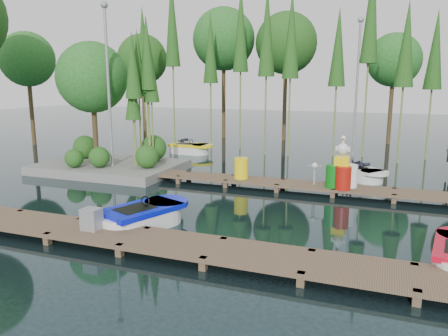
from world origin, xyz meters
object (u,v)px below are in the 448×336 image
(boat_blue, at_px, (143,217))
(yellow_barrel, at_px, (241,168))
(boat_yellow_far, at_px, (190,149))
(island, at_px, (105,100))
(drum_cluster, at_px, (342,173))
(utility_cabinet, at_px, (91,219))

(boat_blue, bearing_deg, yellow_barrel, 100.91)
(boat_yellow_far, bearing_deg, yellow_barrel, -27.64)
(island, xyz_separation_m, boat_yellow_far, (1.60, 5.43, -2.90))
(yellow_barrel, height_order, drum_cluster, drum_cluster)
(boat_blue, relative_size, utility_cabinet, 5.57)
(yellow_barrel, bearing_deg, island, 173.33)
(island, height_order, boat_yellow_far, island)
(boat_yellow_far, relative_size, drum_cluster, 1.44)
(yellow_barrel, bearing_deg, boat_blue, -100.52)
(boat_yellow_far, relative_size, yellow_barrel, 3.30)
(island, relative_size, boat_blue, 2.16)
(boat_yellow_far, height_order, utility_cabinet, boat_yellow_far)
(island, xyz_separation_m, utility_cabinet, (5.05, -7.79, -2.60))
(island, distance_m, yellow_barrel, 7.24)
(boat_blue, relative_size, drum_cluster, 1.67)
(drum_cluster, bearing_deg, utility_cabinet, -129.00)
(boat_yellow_far, bearing_deg, utility_cabinet, -52.71)
(utility_cabinet, distance_m, drum_cluster, 8.82)
(boat_yellow_far, distance_m, utility_cabinet, 13.66)
(boat_blue, xyz_separation_m, boat_yellow_far, (-4.12, 11.81, 0.00))
(island, relative_size, yellow_barrel, 8.26)
(boat_yellow_far, distance_m, yellow_barrel, 8.09)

